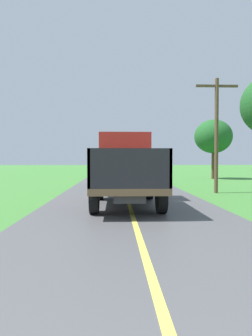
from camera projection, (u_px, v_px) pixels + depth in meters
banana_truck_near at (125, 168)px, 11.90m from camera, size 2.38×5.82×2.80m
banana_truck_far at (119, 164)px, 21.35m from camera, size 2.38×5.81×2.80m
utility_pole_roadside at (216, 130)px, 15.92m from camera, size 2.22×0.20×6.05m
roadside_tree_near_left at (213, 137)px, 27.72m from camera, size 3.44×3.44×5.46m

